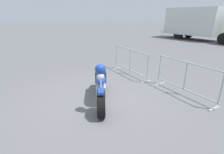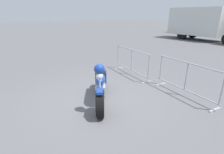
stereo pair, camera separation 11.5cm
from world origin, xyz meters
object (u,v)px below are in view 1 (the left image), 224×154
Objects in this scene: parked_car_blue at (223,29)px; crowd_barrier_far at (185,78)px; parked_car_white at (200,28)px; parked_car_tan at (179,27)px; motorcycle at (101,85)px; box_truck at (202,23)px; crowd_barrier_near at (130,62)px.

crowd_barrier_far is at bearing -153.54° from parked_car_blue.
parked_car_tan is at bearing 103.56° from parked_car_white.
motorcycle is 0.47× the size of parked_car_tan.
crowd_barrier_far is (1.23, 2.27, 0.05)m from motorcycle.
parked_car_white is (-9.16, 18.46, 0.13)m from crowd_barrier_far.
motorcycle is at bearing -72.11° from box_truck.
parked_car_white is (-7.93, 20.74, 0.18)m from motorcycle.
parked_car_blue is (-3.90, 18.29, 0.13)m from crowd_barrier_near.
crowd_barrier_near is at bearing -74.28° from box_truck.
motorcycle is 0.27× the size of box_truck.
crowd_barrier_near is 0.54× the size of parked_car_blue.
parked_car_blue is (-5.13, 20.57, 0.18)m from motorcycle.
box_truck is (-4.65, 14.59, 1.13)m from motorcycle.
parked_car_blue is (-6.36, 18.29, 0.13)m from crowd_barrier_far.
parked_car_tan is 2.82m from parked_car_white.
parked_car_white reaches higher than motorcycle.
motorcycle is 2.59m from crowd_barrier_far.
motorcycle is at bearing -151.77° from parked_car_white.
motorcycle is 22.20m from parked_car_white.
parked_car_tan is at bearing 136.42° from box_truck.
parked_car_blue is at bearing 137.48° from motorcycle.
crowd_barrier_near is at bearing -152.76° from parked_car_white.
parked_car_tan is at bearing 123.40° from crowd_barrier_far.
crowd_barrier_near is at bearing 151.92° from motorcycle.
box_truck is at bearing 105.51° from crowd_barrier_near.
motorcycle is 2.59m from crowd_barrier_near.
crowd_barrier_near is (-1.23, 2.27, 0.05)m from motorcycle.
parked_car_tan reaches higher than crowd_barrier_near.
parked_car_blue is at bearing -86.16° from parked_car_white.
parked_car_blue is (-0.48, 5.97, -0.95)m from box_truck.
parked_car_tan is 1.07× the size of parked_car_blue.
motorcycle is 0.50× the size of parked_car_blue.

